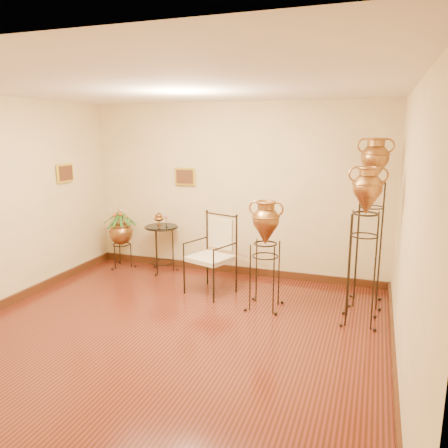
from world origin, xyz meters
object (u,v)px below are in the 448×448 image
(amphora_mid, at_px, (363,246))
(armchair, at_px, (210,255))
(amphora_tall, at_px, (370,221))
(side_table, at_px, (162,248))
(planter_urn, at_px, (121,230))

(amphora_mid, xyz_separation_m, armchair, (-2.12, 0.34, -0.42))
(amphora_tall, relative_size, amphora_mid, 1.16)
(amphora_mid, relative_size, side_table, 1.97)
(amphora_tall, xyz_separation_m, planter_urn, (-4.10, 0.36, -0.51))
(planter_urn, xyz_separation_m, armchair, (1.93, -0.68, -0.08))
(planter_urn, bearing_deg, amphora_mid, -14.10)
(planter_urn, bearing_deg, armchair, -19.37)
(armchair, distance_m, side_table, 1.34)
(armchair, bearing_deg, planter_urn, -179.99)
(planter_urn, relative_size, side_table, 1.18)
(amphora_tall, height_order, amphora_mid, amphora_tall)
(amphora_mid, bearing_deg, planter_urn, 165.90)
(amphora_tall, distance_m, amphora_mid, 0.68)
(amphora_tall, height_order, side_table, amphora_tall)
(planter_urn, xyz_separation_m, side_table, (0.79, 0.00, -0.25))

